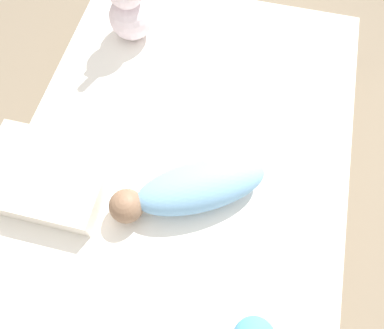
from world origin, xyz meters
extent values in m
plane|color=#7A6B56|center=(0.00, 0.00, 0.00)|extent=(12.00, 12.00, 0.00)
cube|color=white|center=(0.00, 0.00, 0.12)|extent=(1.48, 1.08, 0.24)
ellipsoid|color=#7FB7E5|center=(0.14, 0.09, 0.30)|extent=(0.33, 0.43, 0.12)
sphere|color=#89664C|center=(0.25, -0.11, 0.29)|extent=(0.10, 0.10, 0.10)
cube|color=white|center=(0.21, -0.39, 0.28)|extent=(0.29, 0.38, 0.08)
sphere|color=silver|center=(-0.45, -0.31, 0.32)|extent=(0.16, 0.16, 0.16)
camera|label=1|loc=(0.55, 0.16, 1.34)|focal=35.00mm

